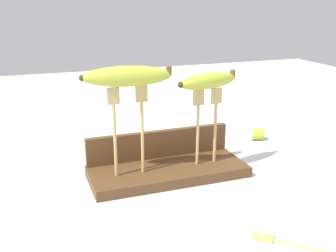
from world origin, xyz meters
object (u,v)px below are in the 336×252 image
(fork_stand_right, at_px, (207,119))
(fork_fallen_near, at_px, (288,242))
(banana_raised_left, at_px, (127,76))
(banana_chunk_near, at_px, (257,134))
(banana_raised_right, at_px, (208,81))
(fork_stand_left, at_px, (128,123))

(fork_stand_right, height_order, fork_fallen_near, fork_stand_right)
(fork_fallen_near, bearing_deg, banana_raised_left, 120.51)
(banana_chunk_near, bearing_deg, fork_fallen_near, -116.32)
(fork_stand_right, relative_size, banana_chunk_near, 4.10)
(fork_stand_right, height_order, banana_chunk_near, fork_stand_right)
(banana_raised_right, distance_m, fork_fallen_near, 0.39)
(fork_fallen_near, height_order, banana_chunk_near, banana_chunk_near)
(fork_stand_right, xyz_separation_m, banana_raised_right, (-0.00, -0.00, 0.09))
(banana_raised_left, bearing_deg, fork_stand_right, -0.00)
(fork_stand_right, relative_size, fork_fallen_near, 1.35)
(fork_fallen_near, bearing_deg, fork_stand_left, 120.50)
(fork_stand_left, bearing_deg, fork_stand_right, 0.00)
(fork_stand_left, height_order, fork_fallen_near, fork_stand_left)
(banana_raised_left, distance_m, fork_fallen_near, 0.45)
(banana_raised_left, distance_m, banana_chunk_near, 0.51)
(banana_raised_left, xyz_separation_m, banana_raised_right, (0.19, -0.00, -0.02))
(fork_stand_left, bearing_deg, banana_raised_right, -0.01)
(banana_raised_left, relative_size, fork_fallen_near, 1.46)
(banana_raised_left, xyz_separation_m, banana_chunk_near, (0.43, 0.16, -0.23))
(fork_stand_right, bearing_deg, banana_raised_left, 180.00)
(banana_raised_right, xyz_separation_m, fork_fallen_near, (0.00, -0.32, -0.22))
(fork_stand_left, xyz_separation_m, fork_fallen_near, (0.19, -0.32, -0.14))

